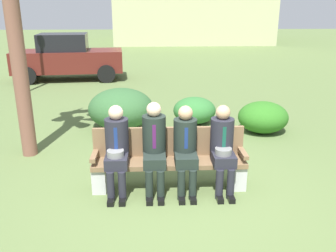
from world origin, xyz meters
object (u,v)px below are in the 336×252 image
at_px(shrub_mid_lawn, 194,110).
at_px(shrub_far_lawn, 263,117).
at_px(seated_man_centerleft, 154,144).
at_px(seated_man_leftmost, 117,146).
at_px(park_bench, 169,160).
at_px(street_lamp, 16,14).
at_px(shrub_near_bench, 121,109).
at_px(seated_man_rightmost, 223,145).
at_px(seated_man_centerright, 186,145).
at_px(parked_car_near, 68,57).

relative_size(shrub_mid_lawn, shrub_far_lawn, 0.92).
bearing_deg(seated_man_centerleft, seated_man_leftmost, -178.98).
bearing_deg(shrub_mid_lawn, seated_man_centerleft, -106.77).
bearing_deg(park_bench, shrub_mid_lawn, 76.36).
bearing_deg(seated_man_centerleft, shrub_mid_lawn, 73.23).
bearing_deg(street_lamp, shrub_far_lawn, -32.80).
distance_m(shrub_near_bench, shrub_far_lawn, 3.11).
relative_size(seated_man_centerleft, shrub_near_bench, 0.92).
height_order(seated_man_rightmost, street_lamp, street_lamp).
bearing_deg(seated_man_rightmost, seated_man_centerright, 179.39).
distance_m(seated_man_centerleft, parked_car_near, 9.24).
relative_size(seated_man_rightmost, shrub_far_lawn, 1.18).
distance_m(park_bench, shrub_far_lawn, 3.22).
height_order(park_bench, parked_car_near, parked_car_near).
bearing_deg(seated_man_rightmost, shrub_mid_lawn, 90.36).
relative_size(park_bench, shrub_near_bench, 1.57).
height_order(shrub_mid_lawn, street_lamp, street_lamp).
bearing_deg(seated_man_centerright, shrub_far_lawn, 52.63).
bearing_deg(street_lamp, shrub_mid_lawn, -34.41).
relative_size(seated_man_centerleft, shrub_mid_lawn, 1.35).
bearing_deg(park_bench, seated_man_centerleft, -150.16).
distance_m(shrub_far_lawn, parked_car_near, 8.27).
bearing_deg(seated_man_centerleft, street_lamp, 121.28).
xyz_separation_m(seated_man_leftmost, shrub_far_lawn, (2.91, 2.52, -0.38)).
bearing_deg(park_bench, shrub_near_bench, 108.25).
bearing_deg(seated_man_leftmost, park_bench, 10.16).
bearing_deg(seated_man_rightmost, seated_man_centerleft, 179.34).
bearing_deg(shrub_mid_lawn, shrub_far_lawn, -26.57).
height_order(parked_car_near, street_lamp, street_lamp).
bearing_deg(seated_man_leftmost, street_lamp, 117.75).
bearing_deg(street_lamp, seated_man_rightmost, -52.94).
xyz_separation_m(seated_man_leftmost, street_lamp, (-3.50, 6.66, 1.69)).
relative_size(shrub_near_bench, street_lamp, 0.36).
bearing_deg(shrub_near_bench, shrub_mid_lawn, 9.35).
distance_m(seated_man_leftmost, shrub_mid_lawn, 3.58).
bearing_deg(shrub_far_lawn, seated_man_centerright, -127.37).
bearing_deg(shrub_mid_lawn, street_lamp, 145.59).
height_order(seated_man_centerleft, shrub_far_lawn, seated_man_centerleft).
relative_size(park_bench, parked_car_near, 0.56).
distance_m(seated_man_rightmost, shrub_far_lawn, 2.90).
xyz_separation_m(seated_man_centerright, shrub_near_bench, (-1.16, 2.95, -0.26)).
height_order(park_bench, seated_man_centerright, seated_man_centerright).
bearing_deg(shrub_mid_lawn, park_bench, -103.64).
bearing_deg(street_lamp, park_bench, -56.85).
bearing_deg(seated_man_centerright, park_bench, 150.30).
bearing_deg(shrub_mid_lawn, seated_man_leftmost, -115.03).
xyz_separation_m(park_bench, shrub_far_lawn, (2.15, 2.39, -0.10)).
distance_m(shrub_mid_lawn, parked_car_near, 6.85).
relative_size(park_bench, seated_man_centerleft, 1.70).
bearing_deg(seated_man_centerleft, seated_man_rightmost, -0.66).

